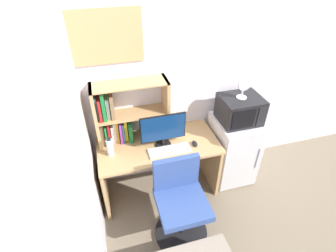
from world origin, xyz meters
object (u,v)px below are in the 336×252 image
at_px(mini_fridge, 232,149).
at_px(wall_corkboard, 99,38).
at_px(microwave, 240,109).
at_px(desk_chair, 180,206).
at_px(computer_mouse, 195,144).
at_px(monitor, 163,129).
at_px(desk_fan, 244,87).
at_px(hutch_bookshelf, 121,115).
at_px(water_bottle, 110,147).
at_px(keyboard, 170,150).

distance_m(mini_fridge, wall_corkboard, 1.99).
xyz_separation_m(microwave, desk_chair, (-0.87, -0.60, -0.62)).
relative_size(computer_mouse, microwave, 0.22).
distance_m(monitor, desk_fan, 0.95).
distance_m(computer_mouse, desk_chair, 0.67).
bearing_deg(monitor, hutch_bookshelf, 150.63).
xyz_separation_m(water_bottle, mini_fridge, (1.45, 0.03, -0.39)).
relative_size(hutch_bookshelf, mini_fridge, 0.90).
relative_size(keyboard, desk_chair, 0.50).
bearing_deg(mini_fridge, microwave, 89.92).
bearing_deg(desk_chair, hutch_bookshelf, 117.78).
height_order(desk_chair, wall_corkboard, wall_corkboard).
bearing_deg(wall_corkboard, water_bottle, -100.64).
height_order(hutch_bookshelf, desk_chair, hutch_bookshelf).
relative_size(mini_fridge, microwave, 1.94).
xyz_separation_m(water_bottle, desk_fan, (1.44, 0.03, 0.47)).
bearing_deg(hutch_bookshelf, mini_fridge, -8.76).
relative_size(hutch_bookshelf, computer_mouse, 7.97).
bearing_deg(keyboard, hutch_bookshelf, 142.07).
distance_m(monitor, wall_corkboard, 1.07).
bearing_deg(microwave, keyboard, -170.33).
xyz_separation_m(keyboard, water_bottle, (-0.60, 0.11, 0.09)).
height_order(microwave, desk_chair, microwave).
bearing_deg(computer_mouse, wall_corkboard, 152.83).
distance_m(water_bottle, microwave, 1.47).
bearing_deg(computer_mouse, keyboard, -175.30).
distance_m(keyboard, desk_fan, 1.02).
bearing_deg(water_bottle, keyboard, -10.59).
height_order(hutch_bookshelf, desk_fan, hutch_bookshelf).
bearing_deg(keyboard, mini_fridge, 9.48).
bearing_deg(wall_corkboard, monitor, -33.74).
relative_size(hutch_bookshelf, keyboard, 1.74).
xyz_separation_m(computer_mouse, water_bottle, (-0.89, 0.09, 0.08)).
xyz_separation_m(hutch_bookshelf, keyboard, (0.44, -0.34, -0.31)).
xyz_separation_m(keyboard, computer_mouse, (0.29, 0.02, 0.01)).
bearing_deg(water_bottle, microwave, 1.33).
height_order(monitor, wall_corkboard, wall_corkboard).
height_order(hutch_bookshelf, mini_fridge, hutch_bookshelf).
distance_m(computer_mouse, desk_fan, 0.79).
bearing_deg(wall_corkboard, keyboard, -39.97).
distance_m(hutch_bookshelf, desk_fan, 1.32).
height_order(hutch_bookshelf, wall_corkboard, wall_corkboard).
height_order(keyboard, microwave, microwave).
bearing_deg(desk_fan, water_bottle, -178.86).
relative_size(monitor, water_bottle, 2.25).
relative_size(monitor, microwave, 1.10).
distance_m(microwave, wall_corkboard, 1.64).
bearing_deg(desk_fan, keyboard, -170.55).
xyz_separation_m(monitor, computer_mouse, (0.33, -0.09, -0.19)).
distance_m(monitor, keyboard, 0.24).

